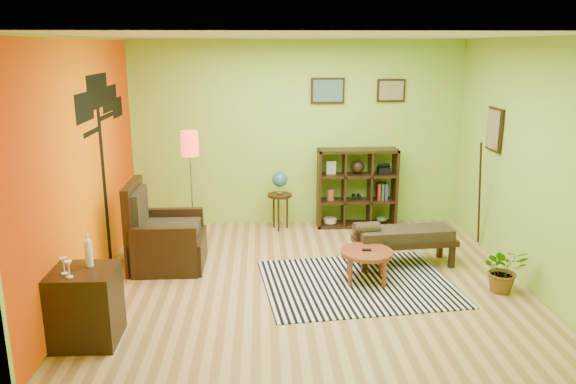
{
  "coord_description": "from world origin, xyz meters",
  "views": [
    {
      "loc": [
        -0.53,
        -6.18,
        2.7
      ],
      "look_at": [
        -0.24,
        0.12,
        1.05
      ],
      "focal_mm": 35.0,
      "sensor_mm": 36.0,
      "label": 1
    }
  ],
  "objects_px": {
    "coffee_table": "(367,255)",
    "globe_table": "(280,186)",
    "potted_plant": "(504,274)",
    "cube_shelf": "(358,188)",
    "armchair": "(163,241)",
    "side_cabinet": "(85,306)",
    "floor_lamp": "(190,154)",
    "bench": "(402,237)"
  },
  "relations": [
    {
      "from": "cube_shelf",
      "to": "bench",
      "type": "xyz_separation_m",
      "value": [
        0.29,
        -1.61,
        -0.22
      ]
    },
    {
      "from": "cube_shelf",
      "to": "potted_plant",
      "type": "relative_size",
      "value": 2.26
    },
    {
      "from": "globe_table",
      "to": "bench",
      "type": "xyz_separation_m",
      "value": [
        1.48,
        -1.51,
        -0.3
      ]
    },
    {
      "from": "coffee_table",
      "to": "side_cabinet",
      "type": "xyz_separation_m",
      "value": [
        -2.87,
        -1.26,
        0.04
      ]
    },
    {
      "from": "potted_plant",
      "to": "floor_lamp",
      "type": "bearing_deg",
      "value": 156.62
    },
    {
      "from": "coffee_table",
      "to": "floor_lamp",
      "type": "relative_size",
      "value": 0.38
    },
    {
      "from": "coffee_table",
      "to": "globe_table",
      "type": "xyz_separation_m",
      "value": [
        -0.95,
        1.99,
        0.35
      ]
    },
    {
      "from": "coffee_table",
      "to": "armchair",
      "type": "height_order",
      "value": "armchair"
    },
    {
      "from": "armchair",
      "to": "globe_table",
      "type": "relative_size",
      "value": 1.22
    },
    {
      "from": "side_cabinet",
      "to": "coffee_table",
      "type": "bearing_deg",
      "value": 23.73
    },
    {
      "from": "armchair",
      "to": "side_cabinet",
      "type": "distance_m",
      "value": 1.9
    },
    {
      "from": "floor_lamp",
      "to": "globe_table",
      "type": "relative_size",
      "value": 1.82
    },
    {
      "from": "coffee_table",
      "to": "potted_plant",
      "type": "distance_m",
      "value": 1.54
    },
    {
      "from": "armchair",
      "to": "bench",
      "type": "relative_size",
      "value": 0.82
    },
    {
      "from": "side_cabinet",
      "to": "floor_lamp",
      "type": "relative_size",
      "value": 0.64
    },
    {
      "from": "coffee_table",
      "to": "cube_shelf",
      "type": "relative_size",
      "value": 0.51
    },
    {
      "from": "coffee_table",
      "to": "globe_table",
      "type": "relative_size",
      "value": 0.69
    },
    {
      "from": "armchair",
      "to": "potted_plant",
      "type": "relative_size",
      "value": 2.05
    },
    {
      "from": "coffee_table",
      "to": "armchair",
      "type": "relative_size",
      "value": 0.56
    },
    {
      "from": "potted_plant",
      "to": "bench",
      "type": "bearing_deg",
      "value": 138.97
    },
    {
      "from": "side_cabinet",
      "to": "globe_table",
      "type": "height_order",
      "value": "side_cabinet"
    },
    {
      "from": "floor_lamp",
      "to": "potted_plant",
      "type": "relative_size",
      "value": 3.05
    },
    {
      "from": "bench",
      "to": "globe_table",
      "type": "bearing_deg",
      "value": 134.48
    },
    {
      "from": "coffee_table",
      "to": "side_cabinet",
      "type": "relative_size",
      "value": 0.6
    },
    {
      "from": "cube_shelf",
      "to": "bench",
      "type": "distance_m",
      "value": 1.66
    },
    {
      "from": "bench",
      "to": "side_cabinet",
      "type": "bearing_deg",
      "value": -152.95
    },
    {
      "from": "cube_shelf",
      "to": "bench",
      "type": "relative_size",
      "value": 0.91
    },
    {
      "from": "side_cabinet",
      "to": "cube_shelf",
      "type": "distance_m",
      "value": 4.58
    },
    {
      "from": "armchair",
      "to": "potted_plant",
      "type": "distance_m",
      "value": 4.08
    },
    {
      "from": "coffee_table",
      "to": "potted_plant",
      "type": "xyz_separation_m",
      "value": [
        1.49,
        -0.36,
        -0.12
      ]
    },
    {
      "from": "armchair",
      "to": "cube_shelf",
      "type": "height_order",
      "value": "cube_shelf"
    },
    {
      "from": "globe_table",
      "to": "cube_shelf",
      "type": "relative_size",
      "value": 0.74
    },
    {
      "from": "armchair",
      "to": "potted_plant",
      "type": "bearing_deg",
      "value": -13.55
    },
    {
      "from": "armchair",
      "to": "bench",
      "type": "xyz_separation_m",
      "value": [
        3.0,
        -0.12,
        0.05
      ]
    },
    {
      "from": "globe_table",
      "to": "potted_plant",
      "type": "bearing_deg",
      "value": -43.83
    },
    {
      "from": "potted_plant",
      "to": "coffee_table",
      "type": "bearing_deg",
      "value": 166.34
    },
    {
      "from": "side_cabinet",
      "to": "bench",
      "type": "distance_m",
      "value": 3.82
    },
    {
      "from": "coffee_table",
      "to": "side_cabinet",
      "type": "bearing_deg",
      "value": -156.27
    },
    {
      "from": "coffee_table",
      "to": "side_cabinet",
      "type": "height_order",
      "value": "side_cabinet"
    },
    {
      "from": "floor_lamp",
      "to": "potted_plant",
      "type": "height_order",
      "value": "floor_lamp"
    },
    {
      "from": "cube_shelf",
      "to": "floor_lamp",
      "type": "bearing_deg",
      "value": -159.99
    },
    {
      "from": "floor_lamp",
      "to": "cube_shelf",
      "type": "distance_m",
      "value": 2.65
    }
  ]
}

